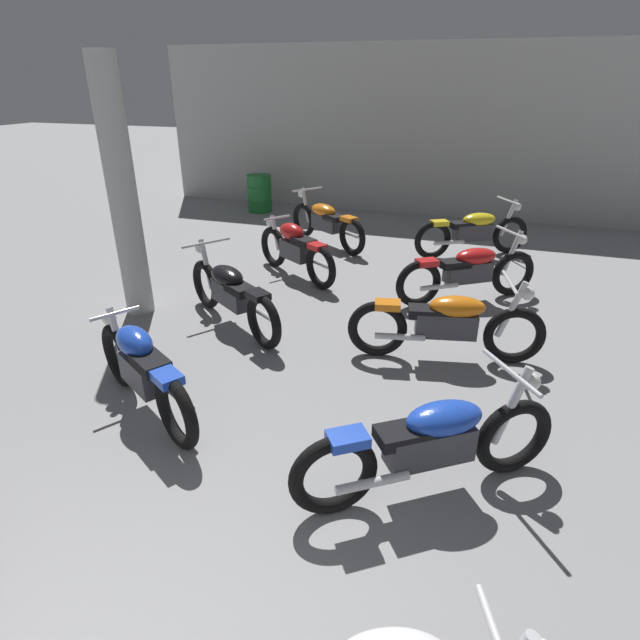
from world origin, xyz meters
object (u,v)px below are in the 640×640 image
object	(u,v)px
motorcycle_right_row_1	(431,442)
motorcycle_right_row_4	(473,231)
support_pillar	(122,193)
motorcycle_right_row_2	(447,323)
oil_drum	(259,193)
motorcycle_left_row_1	(143,369)
motorcycle_left_row_3	(295,249)
motorcycle_left_row_4	(326,222)
motorcycle_right_row_3	(469,271)
motorcycle_left_row_2	(231,292)

from	to	relation	value
motorcycle_right_row_1	motorcycle_right_row_4	bearing A→B (deg)	90.69
support_pillar	motorcycle_right_row_2	size ratio (longest dim) A/B	1.49
support_pillar	motorcycle_right_row_2	distance (m)	4.25
motorcycle_right_row_1	oil_drum	distance (m)	9.47
motorcycle_left_row_1	motorcycle_left_row_3	xyz separation A→B (m)	(0.01, 3.91, 0.00)
motorcycle_left_row_4	motorcycle_right_row_4	world-z (taller)	same
motorcycle_left_row_1	motorcycle_left_row_4	size ratio (longest dim) A/B	0.95
motorcycle_right_row_3	motorcycle_left_row_2	bearing A→B (deg)	-147.20
motorcycle_left_row_1	motorcycle_left_row_3	world-z (taller)	same
motorcycle_left_row_1	oil_drum	size ratio (longest dim) A/B	2.05
motorcycle_left_row_1	motorcycle_right_row_2	world-z (taller)	motorcycle_right_row_2
motorcycle_left_row_3	motorcycle_left_row_1	bearing A→B (deg)	-90.11
motorcycle_left_row_3	oil_drum	size ratio (longest dim) A/B	2.00
support_pillar	oil_drum	distance (m)	6.00
motorcycle_left_row_1	motorcycle_right_row_3	world-z (taller)	motorcycle_right_row_3
motorcycle_right_row_1	motorcycle_left_row_2	bearing A→B (deg)	141.99
motorcycle_left_row_2	motorcycle_right_row_2	size ratio (longest dim) A/B	0.87
motorcycle_left_row_1	motorcycle_right_row_1	xyz separation A→B (m)	(2.68, -0.20, -0.01)
motorcycle_left_row_2	motorcycle_right_row_1	distance (m)	3.53
motorcycle_left_row_2	motorcycle_left_row_3	bearing A→B (deg)	86.66
oil_drum	motorcycle_right_row_1	bearing A→B (deg)	-57.65
motorcycle_left_row_1	motorcycle_left_row_2	xyz separation A→B (m)	(-0.11, 1.97, -0.01)
motorcycle_left_row_1	motorcycle_right_row_4	bearing A→B (deg)	66.23
support_pillar	motorcycle_left_row_2	size ratio (longest dim) A/B	1.72
motorcycle_right_row_1	motorcycle_right_row_3	size ratio (longest dim) A/B	0.99
motorcycle_left_row_1	motorcycle_right_row_3	distance (m)	4.61
motorcycle_right_row_2	motorcycle_right_row_4	distance (m)	3.98
motorcycle_left_row_1	motorcycle_left_row_4	bearing A→B (deg)	90.60
motorcycle_left_row_1	motorcycle_left_row_2	size ratio (longest dim) A/B	0.94
motorcycle_left_row_1	oil_drum	bearing A→B (deg)	107.06
motorcycle_right_row_3	motorcycle_right_row_4	distance (m)	2.15
motorcycle_left_row_1	motorcycle_right_row_2	size ratio (longest dim) A/B	0.81
motorcycle_left_row_3	motorcycle_right_row_3	size ratio (longest dim) A/B	0.92
motorcycle_left_row_4	oil_drum	xyz separation A→B (m)	(-2.33, 2.10, -0.03)
motorcycle_left_row_2	motorcycle_right_row_3	bearing A→B (deg)	32.80
motorcycle_left_row_4	motorcycle_right_row_3	world-z (taller)	same
motorcycle_left_row_4	support_pillar	bearing A→B (deg)	-111.51
motorcycle_right_row_1	oil_drum	size ratio (longest dim) A/B	2.15
motorcycle_left_row_2	support_pillar	bearing A→B (deg)	179.75
motorcycle_left_row_4	motorcycle_right_row_1	bearing A→B (deg)	-65.14
support_pillar	motorcycle_right_row_1	xyz separation A→B (m)	(4.20, -2.18, -1.15)
motorcycle_left_row_3	motorcycle_right_row_2	distance (m)	3.24
support_pillar	motorcycle_left_row_3	world-z (taller)	support_pillar
motorcycle_left_row_3	oil_drum	distance (m)	4.57
motorcycle_right_row_2	oil_drum	size ratio (longest dim) A/B	2.52
support_pillar	motorcycle_left_row_4	bearing A→B (deg)	68.49
motorcycle_right_row_4	motorcycle_right_row_3	bearing A→B (deg)	-88.13
motorcycle_left_row_2	motorcycle_right_row_2	world-z (taller)	same
motorcycle_right_row_2	motorcycle_right_row_4	bearing A→B (deg)	89.51
motorcycle_left_row_1	motorcycle_right_row_1	world-z (taller)	motorcycle_right_row_1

